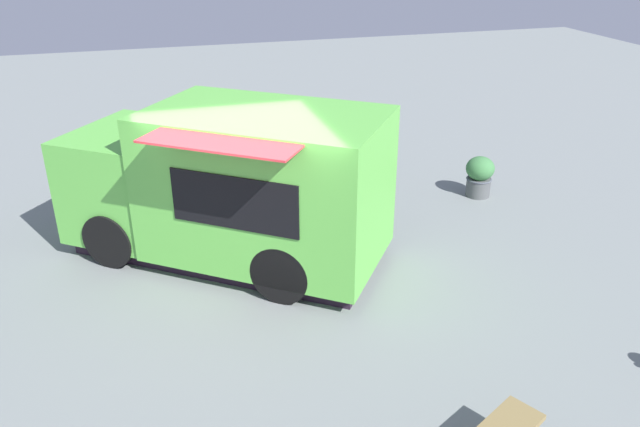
% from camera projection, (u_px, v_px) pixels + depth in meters
% --- Properties ---
extents(ground_plane, '(40.00, 40.00, 0.00)m').
position_uv_depth(ground_plane, '(242.00, 292.00, 9.12)').
color(ground_plane, gray).
extents(food_truck, '(4.67, 5.18, 2.45)m').
position_uv_depth(food_truck, '(231.00, 189.00, 9.60)').
color(food_truck, '#61C148').
rests_on(food_truck, ground_plane).
extents(planter_flowering_near, '(0.55, 0.55, 0.80)m').
position_uv_depth(planter_flowering_near, '(479.00, 175.00, 12.12)').
color(planter_flowering_near, '#515455').
rests_on(planter_flowering_near, ground_plane).
extents(planter_flowering_far, '(0.61, 0.61, 0.74)m').
position_uv_depth(planter_flowering_far, '(143.00, 159.00, 13.07)').
color(planter_flowering_far, silver).
rests_on(planter_flowering_far, ground_plane).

